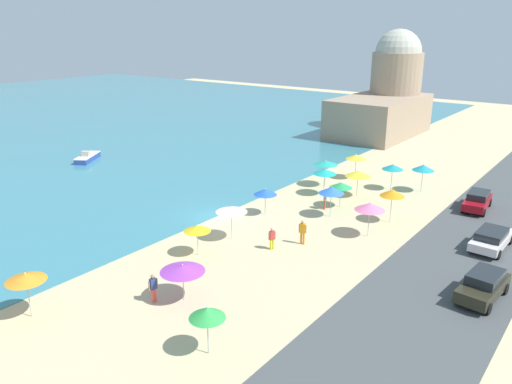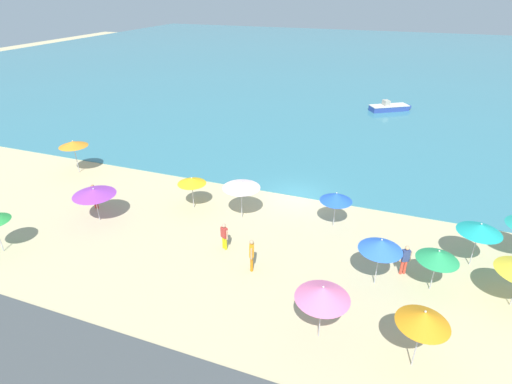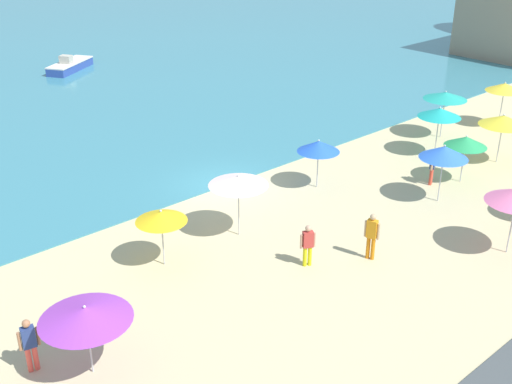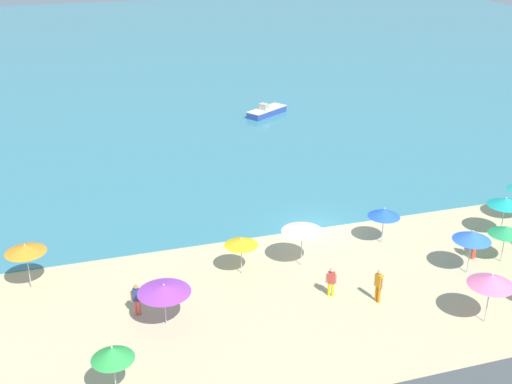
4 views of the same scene
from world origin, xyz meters
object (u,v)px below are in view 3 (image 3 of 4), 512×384
object	(u,v)px
beach_umbrella_4	(444,152)
beach_umbrella_14	(238,181)
beach_umbrella_11	(503,120)
beach_umbrella_7	(85,314)
bather_3	(433,165)
beach_umbrella_1	(505,87)
beach_umbrella_15	(440,113)
skiff_nearshore	(70,65)
beach_umbrella_9	(445,96)
beach_umbrella_0	(466,142)
beach_umbrella_8	(318,146)
bather_1	(308,243)
beach_umbrella_6	(161,216)
bather_2	(29,342)
bather_0	(372,234)

from	to	relation	value
beach_umbrella_4	beach_umbrella_14	xyz separation A→B (m)	(-8.21, 3.37, 0.04)
beach_umbrella_11	beach_umbrella_7	bearing A→B (deg)	-178.84
bather_3	beach_umbrella_1	bearing A→B (deg)	11.96
beach_umbrella_15	skiff_nearshore	xyz separation A→B (m)	(-5.77, 27.29, -1.78)
beach_umbrella_9	beach_umbrella_15	xyz separation A→B (m)	(-2.40, -1.26, -0.09)
beach_umbrella_7	beach_umbrella_9	size ratio (longest dim) A/B	0.98
beach_umbrella_11	bather_3	size ratio (longest dim) A/B	1.47
beach_umbrella_7	bather_3	xyz separation A→B (m)	(17.43, 1.07, -1.00)
beach_umbrella_0	beach_umbrella_8	size ratio (longest dim) A/B	0.99
beach_umbrella_15	skiff_nearshore	size ratio (longest dim) A/B	0.55
beach_umbrella_15	bather_1	distance (m)	12.74
beach_umbrella_4	beach_umbrella_9	size ratio (longest dim) A/B	1.00
beach_umbrella_14	beach_umbrella_6	bearing A→B (deg)	178.26
beach_umbrella_1	beach_umbrella_6	bearing A→B (deg)	179.33
bather_1	bather_2	distance (m)	9.57
bather_0	beach_umbrella_1	bearing A→B (deg)	14.56
beach_umbrella_7	bather_2	xyz separation A→B (m)	(-1.17, 1.14, -1.00)
beach_umbrella_1	beach_umbrella_9	xyz separation A→B (m)	(-3.89, 1.19, 0.03)
beach_umbrella_0	bather_1	size ratio (longest dim) A/B	1.40
beach_umbrella_0	beach_umbrella_1	xyz separation A→B (m)	(8.22, 2.74, 0.33)
beach_umbrella_4	skiff_nearshore	xyz separation A→B (m)	(-1.35, 30.43, -1.80)
beach_umbrella_14	bather_0	bearing A→B (deg)	-62.40
beach_umbrella_15	bather_0	xyz separation A→B (m)	(-10.29, -4.24, -1.18)
bather_1	beach_umbrella_1	bearing A→B (deg)	9.57
beach_umbrella_1	beach_umbrella_4	distance (m)	11.17
beach_umbrella_8	beach_umbrella_1	bearing A→B (deg)	-5.06
beach_umbrella_4	bather_1	world-z (taller)	beach_umbrella_4
skiff_nearshore	beach_umbrella_15	bearing A→B (deg)	-78.07
beach_umbrella_1	beach_umbrella_11	xyz separation A→B (m)	(-4.86, -2.63, -0.14)
bather_2	skiff_nearshore	distance (m)	33.27
beach_umbrella_9	bather_3	bearing A→B (deg)	-150.23
beach_umbrella_14	beach_umbrella_0	bearing A→B (deg)	-15.15
bather_1	beach_umbrella_9	bearing A→B (deg)	16.40
beach_umbrella_7	beach_umbrella_6	bearing A→B (deg)	35.76
beach_umbrella_0	bather_3	world-z (taller)	beach_umbrella_0
beach_umbrella_15	bather_0	size ratio (longest dim) A/B	1.39
beach_umbrella_0	bather_0	bearing A→B (deg)	-169.36
bather_2	beach_umbrella_4	bearing A→B (deg)	-4.22
beach_umbrella_14	bather_2	bearing A→B (deg)	-167.15
bather_2	beach_umbrella_8	bearing A→B (deg)	12.09
beach_umbrella_8	skiff_nearshore	xyz separation A→B (m)	(1.44, 26.02, -1.52)
beach_umbrella_11	beach_umbrella_15	size ratio (longest dim) A/B	0.98
beach_umbrella_0	bather_2	size ratio (longest dim) A/B	1.34
beach_umbrella_7	bather_2	size ratio (longest dim) A/B	1.50
beach_umbrella_11	beach_umbrella_14	distance (m)	14.33
beach_umbrella_15	bather_1	bearing A→B (deg)	-166.01
skiff_nearshore	bather_3	bearing A→B (deg)	-84.98
bather_3	beach_umbrella_4	bearing A→B (deg)	-135.27
beach_umbrella_1	skiff_nearshore	bearing A→B (deg)	113.88
beach_umbrella_4	beach_umbrella_6	bearing A→B (deg)	163.29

